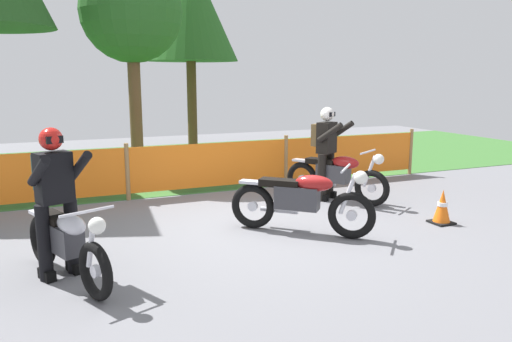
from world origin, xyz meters
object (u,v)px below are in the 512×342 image
(motorcycle_trailing, at_px, (302,200))
(traffic_cone, at_px, (442,207))
(motorcycle_third, at_px, (336,175))
(rider_third, at_px, (326,148))
(rider_lead, at_px, (55,194))
(motorcycle_lead, at_px, (67,242))

(motorcycle_trailing, bearing_deg, traffic_cone, 32.28)
(motorcycle_third, height_order, rider_third, rider_third)
(rider_lead, bearing_deg, motorcycle_trailing, 74.03)
(motorcycle_lead, bearing_deg, rider_third, 93.86)
(motorcycle_third, distance_m, rider_lead, 5.08)
(motorcycle_third, bearing_deg, motorcycle_trailing, -76.94)
(motorcycle_trailing, height_order, rider_third, rider_third)
(motorcycle_lead, distance_m, motorcycle_third, 5.05)
(motorcycle_third, height_order, rider_lead, rider_lead)
(motorcycle_third, xyz_separation_m, rider_lead, (-4.73, -1.79, 0.48))
(motorcycle_lead, relative_size, rider_lead, 1.09)
(rider_third, bearing_deg, motorcycle_third, 0.51)
(motorcycle_trailing, distance_m, motorcycle_third, 2.08)
(motorcycle_trailing, height_order, rider_lead, rider_lead)
(rider_third, height_order, traffic_cone, rider_third)
(motorcycle_third, bearing_deg, traffic_cone, -9.71)
(motorcycle_trailing, relative_size, rider_lead, 0.97)
(motorcycle_trailing, distance_m, rider_lead, 3.30)
(motorcycle_third, relative_size, rider_lead, 1.07)
(motorcycle_third, bearing_deg, rider_third, -179.49)
(motorcycle_trailing, xyz_separation_m, rider_third, (1.36, 1.65, 0.46))
(motorcycle_lead, xyz_separation_m, rider_lead, (-0.08, 0.20, 0.50))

